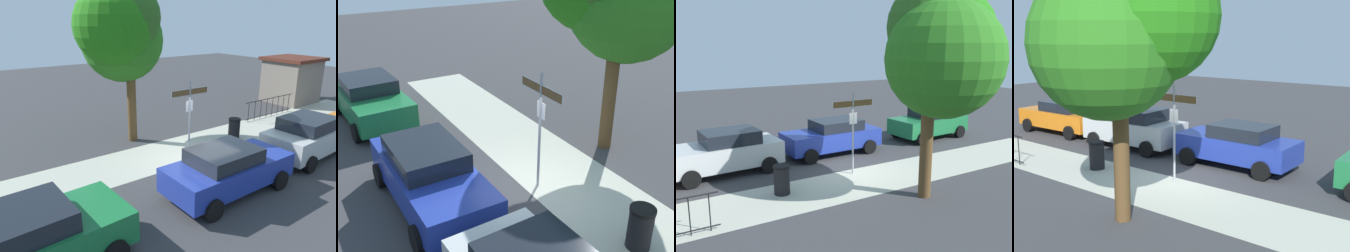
{
  "view_description": "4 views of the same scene",
  "coord_description": "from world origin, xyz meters",
  "views": [
    {
      "loc": [
        -7.41,
        -8.69,
        5.28
      ],
      "look_at": [
        -0.9,
        0.53,
        1.5
      ],
      "focal_mm": 34.23,
      "sensor_mm": 36.0,
      "label": 1
    },
    {
      "loc": [
        7.73,
        -5.02,
        6.04
      ],
      "look_at": [
        -0.98,
        -0.0,
        1.42
      ],
      "focal_mm": 44.29,
      "sensor_mm": 36.0,
      "label": 2
    },
    {
      "loc": [
        7.33,
        11.95,
        4.84
      ],
      "look_at": [
        0.16,
        -0.01,
        1.79
      ],
      "focal_mm": 40.23,
      "sensor_mm": 36.0,
      "label": 3
    },
    {
      "loc": [
        -8.55,
        10.93,
        4.59
      ],
      "look_at": [
        -0.34,
        0.46,
        1.88
      ],
      "focal_mm": 48.0,
      "sensor_mm": 36.0,
      "label": 4
    }
  ],
  "objects": [
    {
      "name": "car_silver",
      "position": [
        4.14,
        -2.12,
        0.85
      ],
      "size": [
        4.26,
        2.2,
        1.65
      ],
      "rotation": [
        0.0,
        0.0,
        0.05
      ],
      "color": "#BDC0BF",
      "rests_on": "ground_plane"
    },
    {
      "name": "sidewalk_strip",
      "position": [
        2.0,
        1.3,
        0.0
      ],
      "size": [
        24.0,
        2.6,
        0.0
      ],
      "primitive_type": "cube",
      "color": "#AEAF9D",
      "rests_on": "ground_plane"
    },
    {
      "name": "car_green",
      "position": [
        -6.45,
        -2.35,
        0.82
      ],
      "size": [
        4.17,
        2.28,
        1.58
      ],
      "rotation": [
        0.0,
        0.0,
        0.05
      ],
      "color": "#1C6E3A",
      "rests_on": "ground_plane"
    },
    {
      "name": "trash_bin",
      "position": [
        3.09,
        0.9,
        0.49
      ],
      "size": [
        0.55,
        0.55,
        0.98
      ],
      "color": "black",
      "rests_on": "ground_plane"
    },
    {
      "name": "car_blue",
      "position": [
        -0.62,
        -2.33,
        0.8
      ],
      "size": [
        4.34,
        2.02,
        1.54
      ],
      "rotation": [
        0.0,
        0.0,
        0.01
      ],
      "color": "navy",
      "rests_on": "ground_plane"
    },
    {
      "name": "shade_tree",
      "position": [
        -1.17,
        3.52,
        4.81
      ],
      "size": [
        4.06,
        4.04,
        6.77
      ],
      "color": "brown",
      "rests_on": "ground_plane"
    },
    {
      "name": "ground_plane",
      "position": [
        0.0,
        0.0,
        0.0
      ],
      "size": [
        60.0,
        60.0,
        0.0
      ],
      "primitive_type": "plane",
      "color": "#38383A"
    },
    {
      "name": "street_sign",
      "position": [
        0.02,
        0.4,
        2.16
      ],
      "size": [
        1.71,
        0.07,
        3.11
      ],
      "color": "#9EA0A5",
      "rests_on": "ground_plane"
    }
  ]
}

